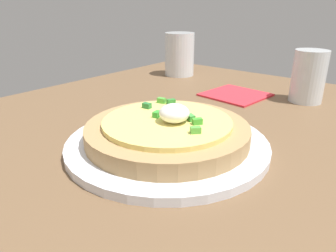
{
  "coord_description": "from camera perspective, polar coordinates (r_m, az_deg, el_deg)",
  "views": [
    {
      "loc": [
        -30.86,
        -30.83,
        21.55
      ],
      "look_at": [
        0.17,
        -5.57,
        5.51
      ],
      "focal_mm": 33.35,
      "sensor_mm": 36.0,
      "label": 1
    }
  ],
  "objects": [
    {
      "name": "napkin",
      "position": [
        0.7,
        12.23,
        5.6
      ],
      "size": [
        13.34,
        13.34,
        0.4
      ],
      "primitive_type": "cube",
      "rotation": [
        0.0,
        0.0,
        -0.11
      ],
      "color": "red",
      "rests_on": "dining_table"
    },
    {
      "name": "cup_far",
      "position": [
        0.69,
        24.21,
        7.76
      ],
      "size": [
        6.5,
        6.5,
        10.41
      ],
      "color": "silver",
      "rests_on": "dining_table"
    },
    {
      "name": "cup_near",
      "position": [
        0.88,
        2.11,
        12.61
      ],
      "size": [
        7.98,
        7.98,
        11.4
      ],
      "color": "silver",
      "rests_on": "dining_table"
    },
    {
      "name": "dining_table",
      "position": [
        0.48,
        -5.29,
        -3.29
      ],
      "size": [
        108.27,
        75.33,
        2.34
      ],
      "primitive_type": "cube",
      "color": "brown",
      "rests_on": "ground"
    },
    {
      "name": "plate",
      "position": [
        0.44,
        0.0,
        -3.11
      ],
      "size": [
        28.11,
        28.11,
        1.16
      ],
      "primitive_type": "cylinder",
      "color": "white",
      "rests_on": "dining_table"
    },
    {
      "name": "pizza",
      "position": [
        0.43,
        0.04,
        -0.66
      ],
      "size": [
        22.63,
        22.63,
        5.45
      ],
      "color": "tan",
      "rests_on": "plate"
    }
  ]
}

